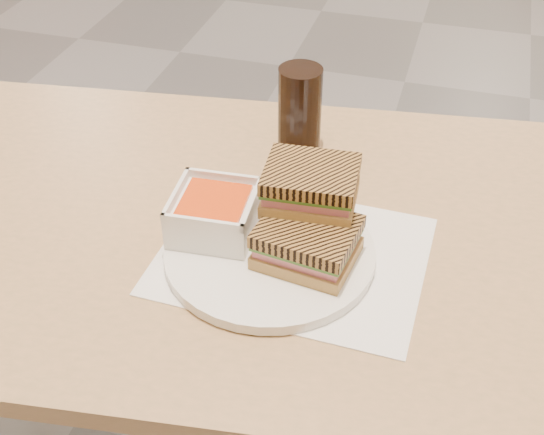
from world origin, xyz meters
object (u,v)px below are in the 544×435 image
(plate, at_px, (270,253))
(panini_lower, at_px, (307,242))
(main_table, at_px, (220,276))
(cola_glass, at_px, (300,112))
(soup_bowl, at_px, (215,214))

(plate, bearing_deg, panini_lower, -4.91)
(main_table, xyz_separation_m, panini_lower, (0.15, -0.06, 0.16))
(cola_glass, bearing_deg, soup_bowl, -102.43)
(main_table, height_order, plate, plate)
(main_table, bearing_deg, cola_glass, 71.36)
(panini_lower, xyz_separation_m, cola_glass, (-0.08, 0.27, 0.03))
(plate, relative_size, cola_glass, 1.92)
(soup_bowl, bearing_deg, main_table, 109.46)
(soup_bowl, bearing_deg, panini_lower, -9.49)
(panini_lower, relative_size, cola_glass, 0.92)
(soup_bowl, xyz_separation_m, panini_lower, (0.14, -0.02, 0.00))
(soup_bowl, distance_m, cola_glass, 0.26)
(panini_lower, bearing_deg, plate, 175.09)
(soup_bowl, height_order, panini_lower, soup_bowl)
(main_table, distance_m, soup_bowl, 0.16)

